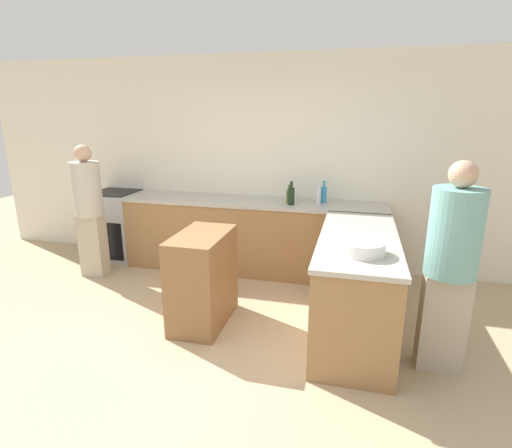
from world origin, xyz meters
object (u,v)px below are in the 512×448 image
range_oven (117,225)px  person_by_range (89,207)px  vinegar_bottle_clear (318,196)px  water_bottle_blue (290,194)px  person_at_peninsula (451,263)px  wine_bottle_dark (291,196)px  mixing_bowl (363,247)px  olive_oil_bottle (289,196)px  dish_soap_bottle (324,194)px  island_table (203,279)px

range_oven → person_by_range: 0.80m
vinegar_bottle_clear → water_bottle_blue: bearing=160.3°
water_bottle_blue → person_at_peninsula: bearing=-48.7°
person_at_peninsula → range_oven: bearing=157.5°
range_oven → person_at_peninsula: size_ratio=0.56×
person_by_range → vinegar_bottle_clear: bearing=13.6°
vinegar_bottle_clear → wine_bottle_dark: bearing=-161.1°
wine_bottle_dark → vinegar_bottle_clear: bearing=18.9°
vinegar_bottle_clear → wine_bottle_dark: (-0.31, -0.11, 0.01)m
mixing_bowl → wine_bottle_dark: (-0.82, 1.55, 0.06)m
olive_oil_bottle → dish_soap_bottle: bearing=17.4°
range_oven → mixing_bowl: (3.31, -1.68, 0.51)m
range_oven → dish_soap_bottle: (2.85, 0.09, 0.57)m
mixing_bowl → olive_oil_bottle: bearing=117.6°
range_oven → wine_bottle_dark: wine_bottle_dark is taller
water_bottle_blue → olive_oil_bottle: (0.02, -0.15, 0.01)m
water_bottle_blue → person_at_peninsula: person_at_peninsula is taller
mixing_bowl → olive_oil_bottle: (-0.86, 1.64, 0.04)m
wine_bottle_dark → person_by_range: 2.46m
island_table → person_by_range: person_by_range is taller
range_oven → dish_soap_bottle: 2.90m
island_table → person_at_peninsula: size_ratio=0.54×
island_table → vinegar_bottle_clear: (0.94, 1.40, 0.58)m
vinegar_bottle_clear → person_at_peninsula: person_at_peninsula is taller
range_oven → mixing_bowl: size_ratio=2.71×
island_table → person_at_peninsula: bearing=-5.7°
mixing_bowl → person_at_peninsula: person_at_peninsula is taller
island_table → mixing_bowl: bearing=-10.0°
olive_oil_bottle → wine_bottle_dark: wine_bottle_dark is taller
dish_soap_bottle → person_by_range: person_by_range is taller
olive_oil_bottle → person_by_range: person_by_range is taller
water_bottle_blue → range_oven: bearing=-177.5°
wine_bottle_dark → olive_oil_bottle: bearing=112.9°
range_oven → water_bottle_blue: (2.43, 0.11, 0.54)m
vinegar_bottle_clear → dish_soap_bottle: bearing=64.3°
island_table → dish_soap_bottle: dish_soap_bottle is taller
range_oven → vinegar_bottle_clear: size_ratio=3.62×
mixing_bowl → person_by_range: (-3.21, 1.01, -0.10)m
water_bottle_blue → person_by_range: 2.47m
person_at_peninsula → water_bottle_blue: bearing=131.3°
mixing_bowl → vinegar_bottle_clear: 1.74m
mixing_bowl → dish_soap_bottle: size_ratio=1.30×
range_oven → wine_bottle_dark: bearing=-3.0°
dish_soap_bottle → person_at_peninsula: person_at_peninsula is taller
person_by_range → person_at_peninsula: 3.98m
range_oven → water_bottle_blue: 2.49m
olive_oil_bottle → person_at_peninsula: 2.20m
vinegar_bottle_clear → person_by_range: size_ratio=0.16×
dish_soap_bottle → olive_oil_bottle: bearing=-162.6°
island_table → mixing_bowl: size_ratio=2.60×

